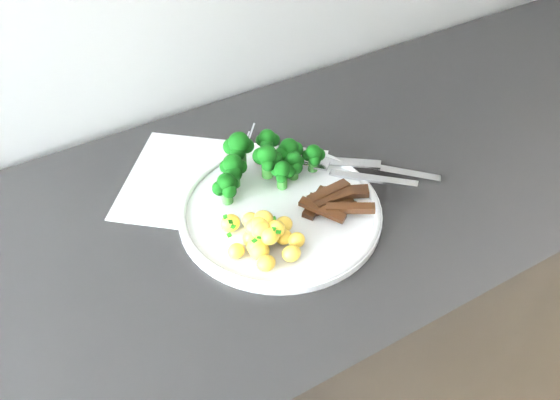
{
  "coord_description": "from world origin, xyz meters",
  "views": [
    {
      "loc": [
        -0.39,
        1.11,
        1.51
      ],
      "look_at": [
        -0.07,
        1.66,
        0.91
      ],
      "focal_mm": 37.86,
      "sensor_mm": 36.0,
      "label": 1
    }
  ],
  "objects_px": {
    "recipe_paper": "(224,183)",
    "knife": "(388,171)",
    "plate": "(280,210)",
    "broccoli": "(264,160)",
    "counter": "(271,365)",
    "beef_strips": "(333,201)",
    "potatoes": "(262,234)",
    "fork": "(355,174)"
  },
  "relations": [
    {
      "from": "counter",
      "to": "recipe_paper",
      "type": "relative_size",
      "value": 6.19
    },
    {
      "from": "recipe_paper",
      "to": "fork",
      "type": "bearing_deg",
      "value": -29.87
    },
    {
      "from": "recipe_paper",
      "to": "plate",
      "type": "relative_size",
      "value": 1.24
    },
    {
      "from": "recipe_paper",
      "to": "plate",
      "type": "xyz_separation_m",
      "value": [
        0.04,
        -0.11,
        0.01
      ]
    },
    {
      "from": "plate",
      "to": "potatoes",
      "type": "relative_size",
      "value": 2.59
    },
    {
      "from": "plate",
      "to": "fork",
      "type": "distance_m",
      "value": 0.14
    },
    {
      "from": "potatoes",
      "to": "plate",
      "type": "bearing_deg",
      "value": 38.72
    },
    {
      "from": "knife",
      "to": "recipe_paper",
      "type": "bearing_deg",
      "value": 154.1
    },
    {
      "from": "broccoli",
      "to": "recipe_paper",
      "type": "bearing_deg",
      "value": 151.32
    },
    {
      "from": "potatoes",
      "to": "knife",
      "type": "distance_m",
      "value": 0.26
    },
    {
      "from": "counter",
      "to": "beef_strips",
      "type": "bearing_deg",
      "value": -33.37
    },
    {
      "from": "recipe_paper",
      "to": "plate",
      "type": "height_order",
      "value": "plate"
    },
    {
      "from": "plate",
      "to": "knife",
      "type": "xyz_separation_m",
      "value": [
        0.2,
        -0.01,
        0.0
      ]
    },
    {
      "from": "plate",
      "to": "broccoli",
      "type": "distance_m",
      "value": 0.09
    },
    {
      "from": "beef_strips",
      "to": "counter",
      "type": "bearing_deg",
      "value": 146.63
    },
    {
      "from": "beef_strips",
      "to": "knife",
      "type": "height_order",
      "value": "beef_strips"
    },
    {
      "from": "plate",
      "to": "knife",
      "type": "height_order",
      "value": "knife"
    },
    {
      "from": "broccoli",
      "to": "knife",
      "type": "bearing_deg",
      "value": -24.99
    },
    {
      "from": "broccoli",
      "to": "beef_strips",
      "type": "bearing_deg",
      "value": -62.42
    },
    {
      "from": "recipe_paper",
      "to": "broccoli",
      "type": "distance_m",
      "value": 0.08
    },
    {
      "from": "counter",
      "to": "potatoes",
      "type": "xyz_separation_m",
      "value": [
        -0.05,
        -0.07,
        0.47
      ]
    },
    {
      "from": "recipe_paper",
      "to": "knife",
      "type": "bearing_deg",
      "value": -25.9
    },
    {
      "from": "recipe_paper",
      "to": "beef_strips",
      "type": "xyz_separation_m",
      "value": [
        0.11,
        -0.14,
        0.02
      ]
    },
    {
      "from": "broccoli",
      "to": "potatoes",
      "type": "xyz_separation_m",
      "value": [
        -0.07,
        -0.12,
        -0.02
      ]
    },
    {
      "from": "beef_strips",
      "to": "potatoes",
      "type": "bearing_deg",
      "value": -174.83
    },
    {
      "from": "knife",
      "to": "counter",
      "type": "bearing_deg",
      "value": 171.57
    },
    {
      "from": "plate",
      "to": "knife",
      "type": "bearing_deg",
      "value": -3.1
    },
    {
      "from": "broccoli",
      "to": "knife",
      "type": "distance_m",
      "value": 0.2
    },
    {
      "from": "broccoli",
      "to": "potatoes",
      "type": "relative_size",
      "value": 1.64
    },
    {
      "from": "broccoli",
      "to": "plate",
      "type": "bearing_deg",
      "value": -101.62
    },
    {
      "from": "counter",
      "to": "fork",
      "type": "relative_size",
      "value": 13.86
    },
    {
      "from": "broccoli",
      "to": "beef_strips",
      "type": "height_order",
      "value": "broccoli"
    },
    {
      "from": "counter",
      "to": "beef_strips",
      "type": "relative_size",
      "value": 19.79
    },
    {
      "from": "counter",
      "to": "broccoli",
      "type": "xyz_separation_m",
      "value": [
        0.03,
        0.05,
        0.49
      ]
    },
    {
      "from": "plate",
      "to": "potatoes",
      "type": "height_order",
      "value": "potatoes"
    },
    {
      "from": "recipe_paper",
      "to": "knife",
      "type": "distance_m",
      "value": 0.27
    },
    {
      "from": "plate",
      "to": "recipe_paper",
      "type": "bearing_deg",
      "value": 111.86
    },
    {
      "from": "counter",
      "to": "knife",
      "type": "distance_m",
      "value": 0.5
    },
    {
      "from": "recipe_paper",
      "to": "knife",
      "type": "relative_size",
      "value": 2.12
    },
    {
      "from": "broccoli",
      "to": "beef_strips",
      "type": "relative_size",
      "value": 1.63
    },
    {
      "from": "counter",
      "to": "beef_strips",
      "type": "height_order",
      "value": "beef_strips"
    },
    {
      "from": "potatoes",
      "to": "fork",
      "type": "bearing_deg",
      "value": 13.68
    }
  ]
}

